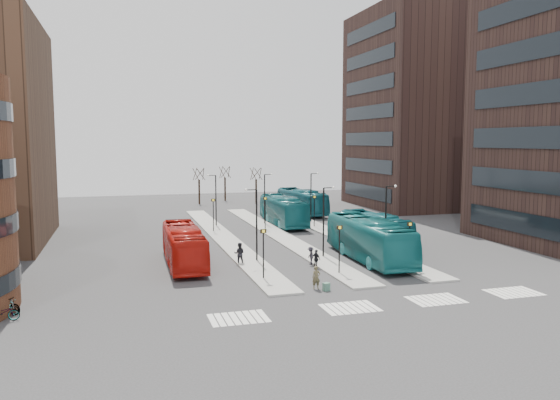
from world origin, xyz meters
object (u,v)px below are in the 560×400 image
object	(u,v)px
commuter_b	(316,259)
bicycle_mid	(6,306)
traveller	(316,278)
commuter_a	(239,254)
red_bus	(184,246)
bicycle_near	(2,313)
bicycle_far	(6,307)
commuter_c	(311,256)
teal_bus_b	(283,211)
suitcase	(326,287)
teal_bus_c	(375,228)
teal_bus_d	(302,201)
teal_bus_a	(369,239)

from	to	relation	value
commuter_b	bicycle_mid	xyz separation A→B (m)	(-21.68, -6.11, -0.20)
traveller	commuter_a	size ratio (longest dim) A/B	0.89
red_bus	bicycle_near	xyz separation A→B (m)	(-11.56, -11.39, -1.12)
commuter_b	bicycle_far	bearing A→B (deg)	82.43
commuter_c	traveller	bearing A→B (deg)	-12.15
red_bus	bicycle_mid	xyz separation A→B (m)	(-11.56, -10.22, -1.06)
teal_bus_b	commuter_b	bearing A→B (deg)	-99.06
commuter_a	bicycle_near	xyz separation A→B (m)	(-16.00, -10.30, -0.41)
suitcase	commuter_a	world-z (taller)	commuter_a
teal_bus_c	commuter_a	bearing A→B (deg)	-164.20
red_bus	teal_bus_b	size ratio (longest dim) A/B	0.93
teal_bus_c	bicycle_mid	bearing A→B (deg)	-158.69
commuter_a	bicycle_mid	xyz separation A→B (m)	(-16.00, -9.12, -0.36)
red_bus	commuter_a	size ratio (longest dim) A/B	6.38
teal_bus_d	commuter_c	world-z (taller)	teal_bus_d
bicycle_mid	bicycle_far	xyz separation A→B (m)	(0.00, 0.11, -0.13)
suitcase	teal_bus_a	distance (m)	10.75
teal_bus_d	teal_bus_b	bearing A→B (deg)	-125.74
teal_bus_b	commuter_a	distance (m)	21.98
teal_bus_b	bicycle_far	distance (m)	38.57
commuter_b	bicycle_near	xyz separation A→B (m)	(-21.68, -7.29, -0.25)
commuter_a	suitcase	bearing A→B (deg)	128.83
teal_bus_b	teal_bus_c	size ratio (longest dim) A/B	1.15
commuter_c	bicycle_mid	distance (m)	22.88
teal_bus_c	red_bus	bearing A→B (deg)	-171.46
traveller	commuter_b	size ratio (longest dim) A/B	1.08
traveller	bicycle_far	world-z (taller)	traveller
commuter_a	bicycle_near	distance (m)	19.03
red_bus	teal_bus_b	bearing A→B (deg)	53.57
teal_bus_c	commuter_c	bearing A→B (deg)	-146.80
teal_bus_d	commuter_a	size ratio (longest dim) A/B	6.79
traveller	commuter_b	distance (m)	6.36
suitcase	bicycle_near	world-z (taller)	bicycle_near
teal_bus_a	commuter_c	size ratio (longest dim) A/B	8.87
suitcase	commuter_c	size ratio (longest dim) A/B	0.37
teal_bus_b	commuter_a	size ratio (longest dim) A/B	6.87
commuter_a	traveller	bearing A→B (deg)	127.35
teal_bus_d	traveller	size ratio (longest dim) A/B	7.64
teal_bus_b	bicycle_near	world-z (taller)	teal_bus_b
bicycle_far	teal_bus_d	bearing A→B (deg)	-16.65
red_bus	teal_bus_c	xyz separation A→B (m)	(19.45, 4.19, -0.10)
red_bus	teal_bus_a	world-z (taller)	teal_bus_a
teal_bus_d	bicycle_near	world-z (taller)	teal_bus_d
commuter_b	commuter_a	bearing A→B (deg)	39.01
commuter_a	commuter_c	world-z (taller)	commuter_a
red_bus	teal_bus_a	bearing A→B (deg)	-8.94
teal_bus_b	commuter_c	world-z (taller)	teal_bus_b
suitcase	commuter_b	distance (m)	6.79
teal_bus_c	teal_bus_d	xyz separation A→B (m)	(0.22, 23.49, 0.20)
traveller	commuter_a	xyz separation A→B (m)	(-3.47, 8.98, 0.10)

